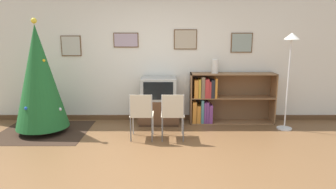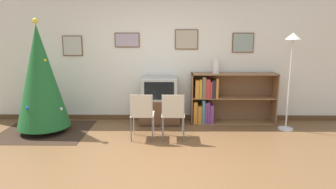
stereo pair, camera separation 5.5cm
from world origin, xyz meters
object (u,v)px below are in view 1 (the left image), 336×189
at_px(folding_chair_right, 173,113).
at_px(standing_lamp, 291,56).
at_px(bookshelf, 217,99).
at_px(folding_chair_left, 142,113).
at_px(vase, 216,66).
at_px(television, 159,89).
at_px(tv_console, 159,111).
at_px(christmas_tree, 40,77).

xyz_separation_m(folding_chair_right, standing_lamp, (2.17, 0.58, 0.93)).
bearing_deg(folding_chair_right, bookshelf, 48.08).
xyz_separation_m(folding_chair_left, vase, (1.40, 1.03, 0.70)).
bearing_deg(folding_chair_right, standing_lamp, 14.96).
distance_m(television, folding_chair_right, 1.00).
bearing_deg(standing_lamp, tv_console, 171.76).
height_order(television, vase, vase).
distance_m(folding_chair_left, folding_chair_right, 0.54).
xyz_separation_m(christmas_tree, standing_lamp, (4.58, 0.19, 0.36)).
bearing_deg(vase, bookshelf, -14.24).
relative_size(folding_chair_right, vase, 2.90).
bearing_deg(television, vase, 5.09).
bearing_deg(standing_lamp, bookshelf, 160.78).
bearing_deg(standing_lamp, folding_chair_left, -167.90).
xyz_separation_m(christmas_tree, bookshelf, (3.33, 0.62, -0.54)).
bearing_deg(folding_chair_left, standing_lamp, 12.10).
bearing_deg(tv_console, christmas_tree, -165.90).
bearing_deg(christmas_tree, television, 14.04).
bearing_deg(tv_console, standing_lamp, -8.24).
xyz_separation_m(christmas_tree, television, (2.14, 0.54, -0.31)).
bearing_deg(folding_chair_left, bookshelf, 35.08).
relative_size(folding_chair_right, bookshelf, 0.48).
height_order(television, folding_chair_left, television).
relative_size(christmas_tree, bookshelf, 1.21).
xyz_separation_m(bookshelf, vase, (-0.05, 0.01, 0.67)).
relative_size(tv_console, vase, 2.90).
relative_size(tv_console, standing_lamp, 0.45).
bearing_deg(bookshelf, television, -175.77).
bearing_deg(folding_chair_left, christmas_tree, 168.10).
distance_m(folding_chair_left, standing_lamp, 2.92).
distance_m(television, folding_chair_left, 1.00).
xyz_separation_m(folding_chair_left, folding_chair_right, (0.54, 0.00, 0.00)).
bearing_deg(tv_console, television, -90.00).
xyz_separation_m(television, bookshelf, (1.18, 0.09, -0.23)).
xyz_separation_m(tv_console, television, (0.00, -0.00, 0.47)).
xyz_separation_m(tv_console, standing_lamp, (2.44, -0.35, 1.15)).
xyz_separation_m(vase, standing_lamp, (1.31, -0.45, 0.23)).
bearing_deg(television, bookshelf, 4.23).
relative_size(folding_chair_right, standing_lamp, 0.45).
height_order(christmas_tree, tv_console, christmas_tree).
bearing_deg(folding_chair_right, vase, 50.11).
xyz_separation_m(folding_chair_left, bookshelf, (1.45, 1.02, 0.03)).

